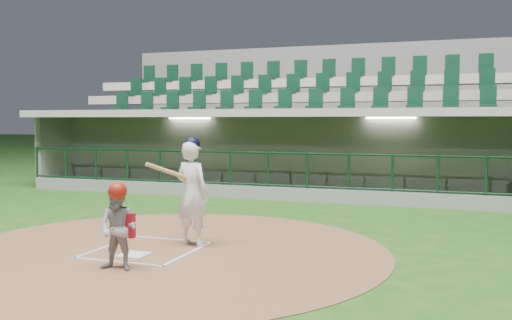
% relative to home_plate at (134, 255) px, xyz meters
% --- Properties ---
extents(ground, '(120.00, 120.00, 0.00)m').
position_rel_home_plate_xyz_m(ground, '(0.00, 0.70, -0.02)').
color(ground, '#1E4714').
rests_on(ground, ground).
extents(dirt_circle, '(7.20, 7.20, 0.01)m').
position_rel_home_plate_xyz_m(dirt_circle, '(0.30, 0.50, -0.02)').
color(dirt_circle, brown).
rests_on(dirt_circle, ground).
extents(home_plate, '(0.43, 0.43, 0.02)m').
position_rel_home_plate_xyz_m(home_plate, '(0.00, 0.00, 0.00)').
color(home_plate, silver).
rests_on(home_plate, dirt_circle).
extents(batter_box_chalk, '(1.55, 1.80, 0.01)m').
position_rel_home_plate_xyz_m(batter_box_chalk, '(0.00, 0.40, -0.00)').
color(batter_box_chalk, silver).
rests_on(batter_box_chalk, ground).
extents(dugout_structure, '(16.40, 3.70, 3.00)m').
position_rel_home_plate_xyz_m(dugout_structure, '(0.04, 8.53, 0.94)').
color(dugout_structure, gray).
rests_on(dugout_structure, ground).
extents(seating_deck, '(17.00, 6.72, 5.15)m').
position_rel_home_plate_xyz_m(seating_deck, '(0.00, 11.61, 1.40)').
color(seating_deck, slate).
rests_on(seating_deck, ground).
extents(batter, '(0.90, 0.93, 1.83)m').
position_rel_home_plate_xyz_m(batter, '(0.54, 0.96, 0.90)').
color(batter, white).
rests_on(batter, dirt_circle).
extents(catcher, '(0.60, 0.48, 1.24)m').
position_rel_home_plate_xyz_m(catcher, '(0.26, -0.81, 0.60)').
color(catcher, '#98989E').
rests_on(catcher, dirt_circle).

